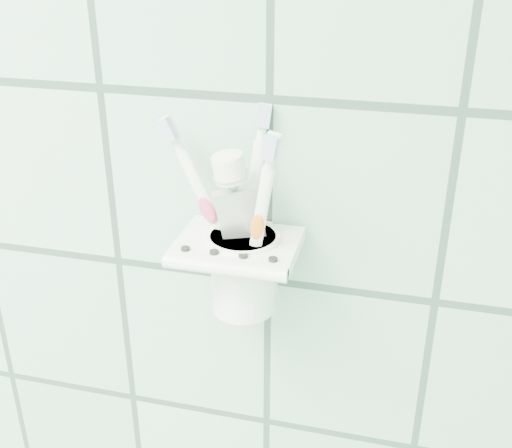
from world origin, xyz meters
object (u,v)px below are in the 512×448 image
at_px(cup, 243,268).
at_px(toothbrush_orange, 244,220).
at_px(holder_bracket, 238,247).
at_px(toothbrush_blue, 237,212).
at_px(toothpaste_tube, 257,215).
at_px(toothbrush_pink, 253,207).

bearing_deg(cup, toothbrush_orange, -66.57).
bearing_deg(holder_bracket, toothbrush_orange, -40.45).
relative_size(cup, toothbrush_blue, 0.42).
distance_m(toothbrush_blue, toothpaste_tube, 0.02).
distance_m(cup, toothbrush_orange, 0.06).
bearing_deg(cup, holder_bracket, -136.79).
xyz_separation_m(cup, toothbrush_orange, (0.00, -0.01, 0.06)).
relative_size(cup, toothbrush_orange, 0.44).
bearing_deg(toothbrush_pink, toothbrush_orange, -101.82).
distance_m(toothbrush_pink, toothbrush_blue, 0.02).
distance_m(holder_bracket, toothbrush_orange, 0.03).
bearing_deg(toothpaste_tube, toothbrush_blue, -158.98).
bearing_deg(toothbrush_orange, toothbrush_blue, 156.55).
height_order(toothbrush_blue, toothpaste_tube, toothbrush_blue).
relative_size(cup, toothpaste_tube, 0.50).
xyz_separation_m(holder_bracket, toothbrush_orange, (0.01, -0.01, 0.03)).
distance_m(holder_bracket, cup, 0.02).
xyz_separation_m(holder_bracket, toothpaste_tube, (0.01, 0.01, 0.03)).
bearing_deg(toothpaste_tube, toothbrush_pink, -137.74).
relative_size(holder_bracket, cup, 1.41).
distance_m(toothbrush_pink, toothbrush_orange, 0.02).
height_order(holder_bracket, toothbrush_pink, toothbrush_pink).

